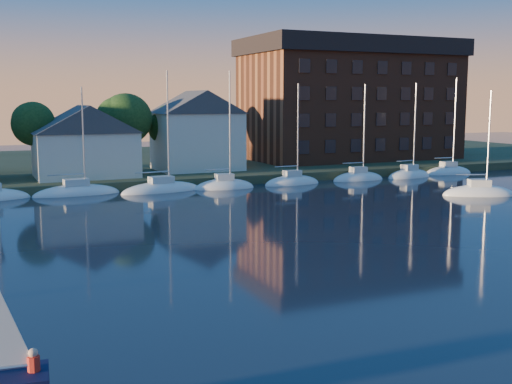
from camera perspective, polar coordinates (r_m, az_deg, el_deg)
ground at (r=26.51m, az=21.31°, el=-13.79°), size 260.00×260.00×0.00m
shoreline_land at (r=94.26m, az=-13.00°, el=2.11°), size 160.00×50.00×2.00m
wooden_dock at (r=71.97m, az=-9.45°, el=0.37°), size 120.00×3.00×1.00m
clubhouse_centre at (r=75.13m, az=-14.96°, el=4.47°), size 11.55×8.40×8.08m
clubhouse_east at (r=80.41m, az=-5.28°, el=5.55°), size 10.50×8.40×9.80m
condo_block at (r=97.01m, az=8.36°, el=8.19°), size 31.00×17.00×17.40m
tree_line at (r=82.51m, az=-10.17°, el=6.34°), size 93.40×5.40×8.90m
moored_fleet at (r=69.09m, az=-8.82°, el=0.14°), size 87.50×2.40×12.05m
drifting_sailboat_right at (r=69.16m, az=19.19°, el=-0.21°), size 7.75×5.37×11.71m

